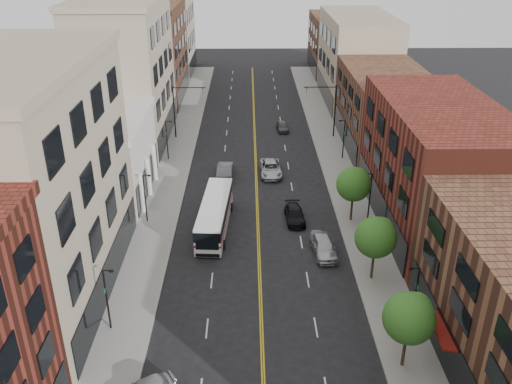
{
  "coord_description": "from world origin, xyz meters",
  "views": [
    {
      "loc": [
        -0.85,
        -23.27,
        26.43
      ],
      "look_at": [
        -0.22,
        20.48,
        5.0
      ],
      "focal_mm": 38.0,
      "sensor_mm": 36.0,
      "label": 1
    }
  ],
  "objects_px": {
    "city_bus": "(215,213)",
    "car_parked_far": "(324,246)",
    "car_lane_a": "(295,215)",
    "car_lane_c": "(282,126)",
    "car_lane_b": "(271,168)",
    "car_lane_behind": "(225,170)"
  },
  "relations": [
    {
      "from": "city_bus",
      "to": "car_parked_far",
      "type": "height_order",
      "value": "city_bus"
    },
    {
      "from": "car_lane_a",
      "to": "car_lane_c",
      "type": "relative_size",
      "value": 1.18
    },
    {
      "from": "car_lane_a",
      "to": "car_lane_c",
      "type": "height_order",
      "value": "car_lane_a"
    },
    {
      "from": "city_bus",
      "to": "car_lane_b",
      "type": "relative_size",
      "value": 2.08
    },
    {
      "from": "car_parked_far",
      "to": "car_lane_behind",
      "type": "height_order",
      "value": "car_lane_behind"
    },
    {
      "from": "city_bus",
      "to": "car_lane_behind",
      "type": "distance_m",
      "value": 12.18
    },
    {
      "from": "city_bus",
      "to": "car_lane_c",
      "type": "xyz_separation_m",
      "value": [
        8.18,
        28.09,
        -1.02
      ]
    },
    {
      "from": "car_lane_b",
      "to": "car_lane_c",
      "type": "xyz_separation_m",
      "value": [
        2.26,
        15.34,
        -0.11
      ]
    },
    {
      "from": "car_lane_b",
      "to": "car_lane_c",
      "type": "bearing_deg",
      "value": 79.62
    },
    {
      "from": "city_bus",
      "to": "car_lane_behind",
      "type": "bearing_deg",
      "value": 91.43
    },
    {
      "from": "city_bus",
      "to": "car_parked_far",
      "type": "distance_m",
      "value": 11.09
    },
    {
      "from": "city_bus",
      "to": "car_lane_b",
      "type": "xyz_separation_m",
      "value": [
        5.92,
        12.76,
        -0.91
      ]
    },
    {
      "from": "car_lane_b",
      "to": "city_bus",
      "type": "bearing_deg",
      "value": -116.88
    },
    {
      "from": "car_lane_c",
      "to": "car_parked_far",
      "type": "bearing_deg",
      "value": -92.26
    },
    {
      "from": "car_lane_behind",
      "to": "car_lane_c",
      "type": "xyz_separation_m",
      "value": [
        7.66,
        15.95,
        -0.18
      ]
    },
    {
      "from": "car_lane_behind",
      "to": "car_lane_a",
      "type": "distance_m",
      "value": 13.02
    },
    {
      "from": "car_lane_a",
      "to": "car_lane_b",
      "type": "distance_m",
      "value": 11.53
    },
    {
      "from": "city_bus",
      "to": "car_lane_behind",
      "type": "height_order",
      "value": "city_bus"
    },
    {
      "from": "car_parked_far",
      "to": "car_lane_c",
      "type": "relative_size",
      "value": 1.26
    },
    {
      "from": "car_lane_behind",
      "to": "car_lane_b",
      "type": "distance_m",
      "value": 5.44
    },
    {
      "from": "city_bus",
      "to": "car_lane_c",
      "type": "height_order",
      "value": "city_bus"
    },
    {
      "from": "car_parked_far",
      "to": "car_lane_a",
      "type": "height_order",
      "value": "car_parked_far"
    }
  ]
}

